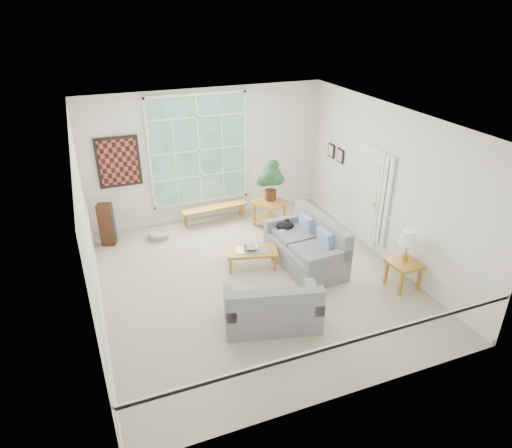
{
  "coord_description": "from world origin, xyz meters",
  "views": [
    {
      "loc": [
        -2.57,
        -6.66,
        4.76
      ],
      "look_at": [
        0.1,
        0.2,
        1.05
      ],
      "focal_mm": 32.0,
      "sensor_mm": 36.0,
      "label": 1
    }
  ],
  "objects": [
    {
      "name": "door_sidelight",
      "position": [
        2.71,
        -0.03,
        1.15
      ],
      "size": [
        0.08,
        0.26,
        1.9
      ],
      "primitive_type": "cube",
      "color": "white",
      "rests_on": "wall_right"
    },
    {
      "name": "wall_front",
      "position": [
        0.0,
        -3.0,
        1.5
      ],
      "size": [
        5.5,
        0.02,
        3.0
      ],
      "primitive_type": "cube",
      "color": "white",
      "rests_on": "ground"
    },
    {
      "name": "pewter_bowl",
      "position": [
        0.1,
        0.5,
        0.4
      ],
      "size": [
        0.43,
        0.43,
        0.08
      ],
      "primitive_type": "imported",
      "rotation": [
        0.0,
        0.0,
        -0.39
      ],
      "color": "#9A9A9F",
      "rests_on": "coffee_table"
    },
    {
      "name": "entry_door",
      "position": [
        2.71,
        0.6,
        1.05
      ],
      "size": [
        0.08,
        0.9,
        2.1
      ],
      "primitive_type": "cube",
      "color": "white",
      "rests_on": "floor"
    },
    {
      "name": "houseplant",
      "position": [
        1.17,
        2.04,
        1.07
      ],
      "size": [
        0.75,
        0.75,
        0.91
      ],
      "primitive_type": null,
      "rotation": [
        0.0,
        0.0,
        0.77
      ],
      "color": "#234B2C",
      "rests_on": "end_table"
    },
    {
      "name": "coffee_table",
      "position": [
        0.12,
        0.47,
        0.18
      ],
      "size": [
        1.08,
        0.78,
        0.36
      ],
      "primitive_type": "cube",
      "rotation": [
        0.0,
        0.0,
        -0.28
      ],
      "color": "#A77226",
      "rests_on": "floor"
    },
    {
      "name": "floor_speaker",
      "position": [
        -2.4,
        2.4,
        0.46
      ],
      "size": [
        0.35,
        0.31,
        0.93
      ],
      "primitive_type": "cube",
      "rotation": [
        0.0,
        0.0,
        -0.34
      ],
      "color": "#3C1E11",
      "rests_on": "floor"
    },
    {
      "name": "end_table",
      "position": [
        1.11,
        1.97,
        0.31
      ],
      "size": [
        0.81,
        0.81,
        0.61
      ],
      "primitive_type": "cube",
      "rotation": [
        0.0,
        0.0,
        0.42
      ],
      "color": "#A77226",
      "rests_on": "floor"
    },
    {
      "name": "wall_right",
      "position": [
        2.75,
        0.0,
        1.5
      ],
      "size": [
        0.02,
        6.0,
        3.0
      ],
      "primitive_type": "cube",
      "color": "white",
      "rests_on": "ground"
    },
    {
      "name": "cat",
      "position": [
        0.96,
        0.78,
        0.58
      ],
      "size": [
        0.41,
        0.32,
        0.18
      ],
      "primitive_type": "ellipsoid",
      "rotation": [
        0.0,
        0.0,
        -0.12
      ],
      "color": "black",
      "rests_on": "loveseat_right"
    },
    {
      "name": "window_back",
      "position": [
        -0.2,
        2.96,
        1.65
      ],
      "size": [
        2.3,
        0.08,
        2.4
      ],
      "primitive_type": "cube",
      "color": "white",
      "rests_on": "wall_back"
    },
    {
      "name": "table_lamp",
      "position": [
        2.44,
        -1.11,
        0.81
      ],
      "size": [
        0.44,
        0.44,
        0.58
      ],
      "primitive_type": null,
      "rotation": [
        0.0,
        0.0,
        0.39
      ],
      "color": "silver",
      "rests_on": "side_table"
    },
    {
      "name": "wall_art",
      "position": [
        -1.95,
        2.95,
        1.6
      ],
      "size": [
        0.9,
        0.06,
        1.1
      ],
      "primitive_type": "cube",
      "color": "maroon",
      "rests_on": "wall_back"
    },
    {
      "name": "floor",
      "position": [
        0.0,
        0.0,
        -0.01
      ],
      "size": [
        5.5,
        6.0,
        0.01
      ],
      "primitive_type": "cube",
      "color": "#A59F8A",
      "rests_on": "ground"
    },
    {
      "name": "window_bench",
      "position": [
        0.02,
        2.65,
        0.18
      ],
      "size": [
        1.56,
        0.4,
        0.36
      ],
      "primitive_type": "cube",
      "rotation": [
        0.0,
        0.0,
        0.07
      ],
      "color": "#A77226",
      "rests_on": "floor"
    },
    {
      "name": "pet_bed",
      "position": [
        -1.37,
        2.29,
        0.07
      ],
      "size": [
        0.47,
        0.47,
        0.13
      ],
      "primitive_type": "cylinder",
      "rotation": [
        0.0,
        0.0,
        0.04
      ],
      "color": "gray",
      "rests_on": "floor"
    },
    {
      "name": "wall_back",
      "position": [
        0.0,
        3.0,
        1.5
      ],
      "size": [
        5.5,
        0.02,
        3.0
      ],
      "primitive_type": "cube",
      "color": "white",
      "rests_on": "ground"
    },
    {
      "name": "loveseat_right",
      "position": [
        1.1,
        0.16,
        0.48
      ],
      "size": [
        1.04,
        1.84,
        0.97
      ],
      "primitive_type": "cube",
      "rotation": [
        0.0,
        0.0,
        0.06
      ],
      "color": "slate",
      "rests_on": "floor"
    },
    {
      "name": "wall_left",
      "position": [
        -2.75,
        0.0,
        1.5
      ],
      "size": [
        0.02,
        6.0,
        3.0
      ],
      "primitive_type": "cube",
      "color": "white",
      "rests_on": "ground"
    },
    {
      "name": "side_table",
      "position": [
        2.4,
        -1.18,
        0.26
      ],
      "size": [
        0.54,
        0.54,
        0.52
      ],
      "primitive_type": "cube",
      "rotation": [
        0.0,
        0.0,
        0.06
      ],
      "color": "#A77226",
      "rests_on": "floor"
    },
    {
      "name": "ceiling",
      "position": [
        0.0,
        0.0,
        3.0
      ],
      "size": [
        5.5,
        6.0,
        0.02
      ],
      "primitive_type": "cube",
      "color": "white",
      "rests_on": "ground"
    },
    {
      "name": "loveseat_front",
      "position": [
        -0.2,
        -1.28,
        0.41
      ],
      "size": [
        1.65,
        1.13,
        0.81
      ],
      "primitive_type": "cube",
      "rotation": [
        0.0,
        0.0,
        -0.25
      ],
      "color": "slate",
      "rests_on": "floor"
    },
    {
      "name": "wall_frame_far",
      "position": [
        2.71,
        2.15,
        1.55
      ],
      "size": [
        0.04,
        0.26,
        0.32
      ],
      "primitive_type": "cube",
      "color": "black",
      "rests_on": "wall_right"
    },
    {
      "name": "wall_frame_near",
      "position": [
        2.71,
        1.75,
        1.55
      ],
      "size": [
        0.04,
        0.26,
        0.32
      ],
      "primitive_type": "cube",
      "color": "black",
      "rests_on": "wall_right"
    }
  ]
}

